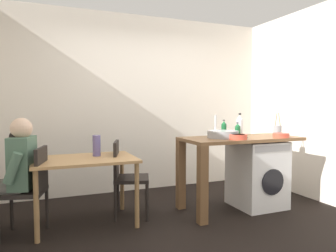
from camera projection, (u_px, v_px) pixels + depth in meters
ground_plane at (187, 228)px, 3.41m from camera, size 5.46×5.46×0.00m
wall_back at (139, 104)px, 4.94m from camera, size 4.60×0.10×2.70m
wall_counter_side at (335, 103)px, 4.14m from camera, size 0.10×3.80×2.70m
dining_table at (85, 167)px, 3.49m from camera, size 1.10×0.76×0.74m
chair_person_seat at (31, 186)px, 3.18m from camera, size 0.49×0.49×0.90m
chair_opposite at (125, 174)px, 3.75m from camera, size 0.50×0.50×0.90m
seated_person at (14, 171)px, 3.15m from camera, size 0.55×0.54×1.20m
kitchen_counter at (226, 150)px, 3.93m from camera, size 1.50×0.68×0.92m
washing_machine at (257, 174)px, 4.13m from camera, size 0.60×0.61×0.86m
sink_basin at (223, 134)px, 3.90m from camera, size 0.38×0.38×0.09m
tap at (215, 126)px, 4.06m from camera, size 0.02×0.02×0.28m
bottle_tall_green at (224, 128)px, 4.20m from camera, size 0.07×0.07×0.21m
bottle_squat_brown at (238, 130)px, 4.11m from camera, size 0.07×0.07×0.18m
bottle_clear_small at (240, 125)px, 4.21m from camera, size 0.08×0.08×0.30m
mixing_bowl at (238, 136)px, 3.74m from camera, size 0.22×0.22×0.06m
utensil_crock at (277, 130)px, 4.28m from camera, size 0.11×0.11×0.30m
colander at (281, 135)px, 3.97m from camera, size 0.20×0.20×0.06m
vase at (97, 146)px, 3.63m from camera, size 0.09×0.09×0.24m
scissors at (242, 138)px, 3.89m from camera, size 0.15×0.06×0.01m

